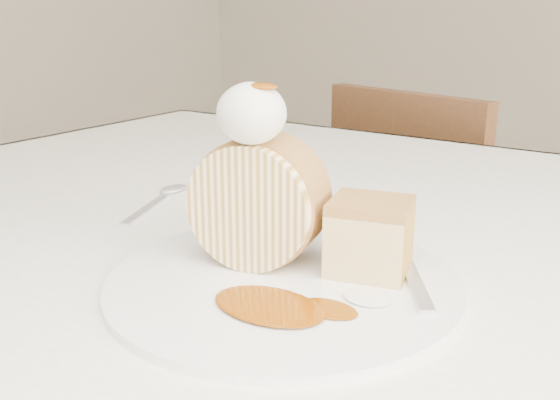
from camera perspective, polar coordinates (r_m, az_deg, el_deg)
The scene contains 10 objects.
table at distance 0.74m, azimuth 8.44°, elevation -8.06°, with size 1.40×0.90×0.75m.
chair_far at distance 1.45m, azimuth 13.06°, elevation -3.89°, with size 0.47×0.47×0.81m.
plate at distance 0.52m, azimuth 0.30°, elevation -7.48°, with size 0.29×0.29×0.01m, color white.
roulade_slice at distance 0.54m, azimuth -1.99°, elevation -0.14°, with size 0.11×0.11×0.06m, color #FFE5B1.
cake_chunk at distance 0.53m, azimuth 8.18°, elevation -3.74°, with size 0.07×0.06×0.05m, color #A2723D.
whipped_cream at distance 0.50m, azimuth -2.62°, elevation 7.91°, with size 0.06×0.06×0.05m, color white.
caramel_drizzle at distance 0.50m, azimuth -1.74°, elevation 11.06°, with size 0.03×0.02×0.01m, color #7C3705.
caramel_pool at distance 0.47m, azimuth -1.02°, elevation -9.61°, with size 0.09×0.06×0.00m, color #7C3705, non-canonical shape.
fork at distance 0.53m, azimuth 12.02°, elevation -6.93°, with size 0.02×0.17×0.00m, color silver.
spoon at distance 0.73m, azimuth -12.01°, elevation -0.76°, with size 0.02×0.15×0.00m, color silver.
Camera 1 is at (0.28, -0.41, 0.97)m, focal length 40.00 mm.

